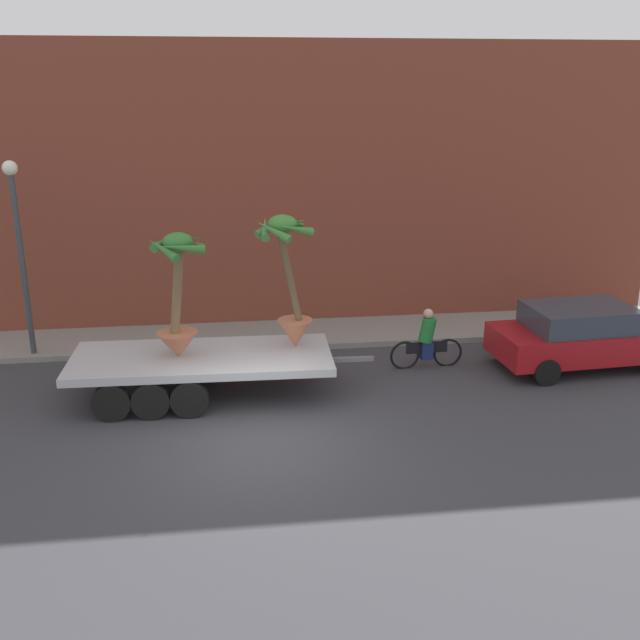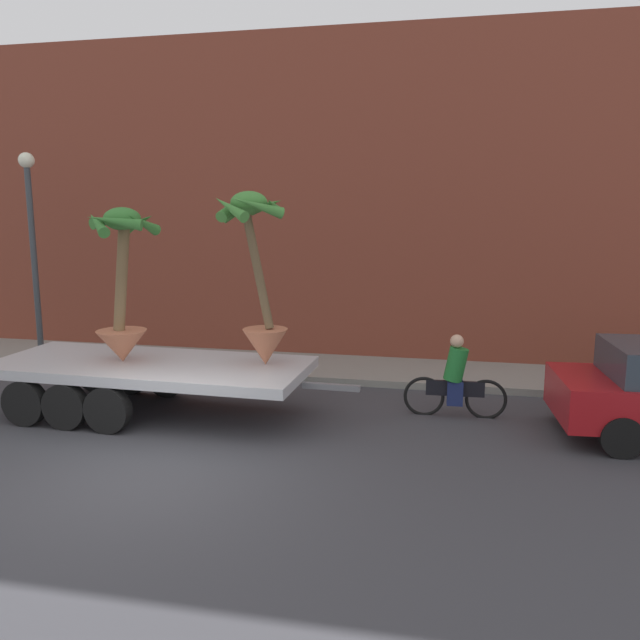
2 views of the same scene
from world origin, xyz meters
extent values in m
plane|color=#38383D|center=(0.00, 0.00, 0.00)|extent=(60.00, 60.00, 0.00)
cube|color=gray|center=(0.00, 6.10, 0.07)|extent=(24.00, 2.20, 0.15)
cube|color=brown|center=(0.00, 7.80, 3.91)|extent=(24.00, 1.20, 7.83)
cube|color=#B7BABF|center=(-1.18, 2.41, 0.89)|extent=(5.78, 2.45, 0.18)
cylinder|color=black|center=(-2.98, 3.53, 0.40)|extent=(0.81, 0.24, 0.80)
cylinder|color=black|center=(-3.03, 1.38, 0.40)|extent=(0.81, 0.24, 0.80)
cylinder|color=black|center=(-2.18, 3.51, 0.40)|extent=(0.81, 0.24, 0.80)
cylinder|color=black|center=(-2.23, 1.36, 0.40)|extent=(0.81, 0.24, 0.80)
cylinder|color=black|center=(-1.38, 3.49, 0.40)|extent=(0.81, 0.24, 0.80)
cylinder|color=black|center=(-1.43, 1.34, 0.40)|extent=(0.81, 0.24, 0.80)
cube|color=slate|center=(2.18, 2.33, 0.74)|extent=(1.00, 0.12, 0.10)
cone|color=#B26647|center=(0.93, 2.66, 1.30)|extent=(0.80, 0.80, 0.65)
cylinder|color=brown|center=(0.80, 2.66, 2.72)|extent=(0.57, 0.15, 2.18)
ellipsoid|color=#428438|center=(0.68, 2.66, 3.81)|extent=(0.64, 0.64, 0.40)
cone|color=#428438|center=(1.08, 2.71, 3.77)|extent=(0.30, 0.85, 0.38)
cone|color=#428438|center=(0.87, 3.00, 3.77)|extent=(0.80, 0.58, 0.36)
cone|color=#428438|center=(0.46, 3.02, 3.73)|extent=(0.82, 0.61, 0.54)
cone|color=#428438|center=(0.31, 2.68, 3.73)|extent=(0.24, 0.77, 0.49)
cone|color=#428438|center=(0.46, 2.31, 3.74)|extent=(0.82, 0.62, 0.50)
cone|color=#428438|center=(0.95, 2.31, 3.76)|extent=(0.84, 0.71, 0.43)
cone|color=#B26647|center=(-1.68, 2.35, 1.27)|extent=(0.90, 0.90, 0.57)
cylinder|color=brown|center=(-1.61, 2.35, 2.55)|extent=(0.42, 0.20, 2.00)
ellipsoid|color=#387A33|center=(-1.54, 2.35, 3.54)|extent=(0.64, 0.64, 0.40)
cone|color=#387A33|center=(-1.13, 2.29, 3.47)|extent=(0.31, 0.87, 0.46)
cone|color=#387A33|center=(-1.40, 2.69, 3.48)|extent=(0.78, 0.49, 0.42)
cone|color=#387A33|center=(-1.87, 2.51, 3.51)|extent=(0.51, 0.76, 0.31)
cone|color=#387A33|center=(-1.84, 2.04, 3.47)|extent=(0.77, 0.75, 0.49)
cone|color=#387A33|center=(-1.44, 1.90, 3.51)|extent=(0.96, 0.41, 0.34)
torus|color=black|center=(4.79, 3.47, 0.34)|extent=(0.74, 0.09, 0.74)
torus|color=black|center=(3.69, 3.43, 0.34)|extent=(0.74, 0.09, 0.74)
cube|color=black|center=(4.24, 3.45, 0.52)|extent=(1.04, 0.10, 0.28)
cylinder|color=#1E702D|center=(4.24, 3.45, 0.97)|extent=(0.45, 0.36, 0.65)
sphere|color=tan|center=(4.24, 3.45, 1.39)|extent=(0.24, 0.24, 0.24)
cube|color=navy|center=(4.24, 3.45, 0.44)|extent=(0.29, 0.25, 0.44)
cube|color=maroon|center=(8.12, 2.99, 0.67)|extent=(4.61, 2.18, 0.70)
cube|color=#2D3842|center=(7.89, 2.98, 1.30)|extent=(2.58, 1.85, 0.56)
cylinder|color=black|center=(9.51, 3.98, 0.32)|extent=(0.65, 0.24, 0.64)
cylinder|color=black|center=(6.60, 3.78, 0.32)|extent=(0.65, 0.24, 0.64)
cylinder|color=black|center=(6.72, 2.01, 0.32)|extent=(0.65, 0.24, 0.64)
cylinder|color=#383D42|center=(-5.52, 5.30, 2.40)|extent=(0.14, 0.14, 4.50)
sphere|color=#EAEACC|center=(-5.52, 5.30, 4.80)|extent=(0.36, 0.36, 0.36)
camera|label=1|loc=(-0.50, -12.77, 6.70)|focal=40.66mm
camera|label=2|loc=(4.19, -7.86, 3.73)|focal=35.65mm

